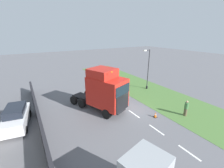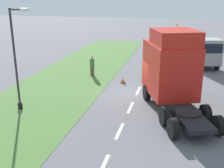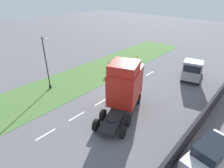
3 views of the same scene
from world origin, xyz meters
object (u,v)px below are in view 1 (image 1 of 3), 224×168
at_px(parked_car, 16,117).
at_px(traffic_cone_lead, 155,115).
at_px(lorry_cab, 105,91).
at_px(lamp_post, 148,71).
at_px(pedestrian, 186,108).

distance_m(parked_car, traffic_cone_lead, 13.47).
height_order(lorry_cab, lamp_post, lamp_post).
bearing_deg(traffic_cone_lead, parked_car, -24.52).
xyz_separation_m(lamp_post, pedestrian, (1.99, 8.02, -2.00)).
xyz_separation_m(lorry_cab, pedestrian, (-6.76, 5.28, -1.57)).
height_order(parked_car, pedestrian, parked_car).
bearing_deg(lorry_cab, traffic_cone_lead, 112.98).
relative_size(parked_car, pedestrian, 2.80).
height_order(lorry_cab, parked_car, lorry_cab).
bearing_deg(parked_car, lamp_post, -166.59).
relative_size(parked_car, lamp_post, 0.79).
height_order(lamp_post, traffic_cone_lead, lamp_post).
bearing_deg(lamp_post, lorry_cab, 17.40).
distance_m(pedestrian, traffic_cone_lead, 3.32).
bearing_deg(pedestrian, traffic_cone_lead, -24.83).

